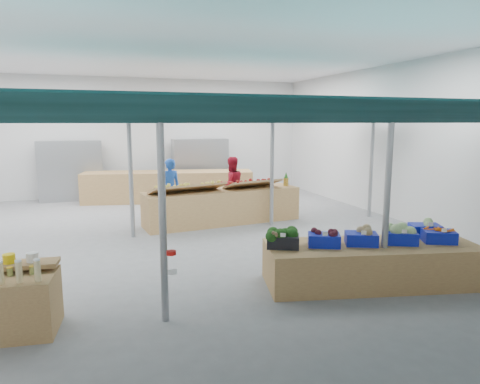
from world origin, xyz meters
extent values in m
plane|color=slate|center=(0.00, 0.00, 0.00)|extent=(13.00, 13.00, 0.00)
plane|color=silver|center=(0.00, 0.00, 4.20)|extent=(13.00, 13.00, 0.00)
plane|color=silver|center=(0.00, 6.50, 2.10)|extent=(12.00, 0.00, 12.00)
plane|color=silver|center=(6.00, 0.00, 2.10)|extent=(0.00, 13.00, 13.00)
cylinder|color=gray|center=(-1.00, -4.00, 1.50)|extent=(0.10, 0.10, 3.00)
cylinder|color=gray|center=(-1.00, 0.50, 1.50)|extent=(0.10, 0.10, 3.00)
cylinder|color=gray|center=(2.50, -4.00, 1.50)|extent=(0.10, 0.10, 3.00)
cylinder|color=gray|center=(2.50, 0.50, 1.50)|extent=(0.10, 0.10, 3.00)
cylinder|color=gray|center=(5.50, 0.50, 1.50)|extent=(0.10, 0.10, 3.00)
cylinder|color=gray|center=(0.75, -4.00, 2.85)|extent=(10.00, 0.06, 0.06)
cylinder|color=gray|center=(0.75, 0.50, 2.85)|extent=(10.00, 0.06, 0.06)
cube|color=black|center=(0.75, -4.65, 2.78)|extent=(9.50, 1.28, 0.30)
cube|color=black|center=(0.75, -3.35, 2.78)|extent=(9.50, 1.28, 0.30)
cube|color=black|center=(0.75, -0.15, 2.78)|extent=(9.50, 1.28, 0.30)
cube|color=black|center=(0.75, 1.15, 2.78)|extent=(9.50, 1.28, 0.30)
cube|color=#B23F33|center=(-2.50, 6.00, 1.00)|extent=(2.00, 0.50, 2.00)
cube|color=#B23F33|center=(2.00, 6.00, 1.00)|extent=(2.00, 0.50, 2.00)
cube|color=olive|center=(2.43, -3.78, 0.33)|extent=(3.61, 1.89, 0.67)
cube|color=olive|center=(1.38, 1.15, 0.44)|extent=(4.21, 1.39, 0.88)
cube|color=olive|center=(0.58, 4.77, 0.50)|extent=(5.68, 2.31, 1.00)
imported|color=#1B4AB1|center=(0.18, 2.25, 0.83)|extent=(0.64, 0.45, 1.65)
imported|color=#A31428|center=(1.98, 2.25, 0.83)|extent=(0.86, 0.70, 1.65)
cube|color=black|center=(0.98, -3.45, 0.77)|extent=(0.60, 0.53, 0.20)
cube|color=white|center=(0.89, -3.65, 0.93)|extent=(0.08, 0.04, 0.06)
cube|color=#0F1CA8|center=(1.64, -3.60, 0.77)|extent=(0.60, 0.53, 0.20)
cube|color=white|center=(1.54, -3.80, 0.93)|extent=(0.08, 0.04, 0.06)
cube|color=#0F1CA8|center=(2.24, -3.74, 0.77)|extent=(0.60, 0.53, 0.20)
cube|color=white|center=(2.15, -3.94, 0.93)|extent=(0.08, 0.04, 0.06)
cube|color=#0F1CA8|center=(2.89, -3.89, 0.77)|extent=(0.60, 0.53, 0.20)
cube|color=white|center=(2.80, -4.09, 0.93)|extent=(0.08, 0.04, 0.06)
cube|color=#0F1CA8|center=(3.55, -4.04, 0.77)|extent=(0.60, 0.53, 0.20)
cube|color=white|center=(3.45, -4.24, 0.93)|extent=(0.08, 0.04, 0.06)
sphere|color=brown|center=(0.82, -3.53, 0.91)|extent=(0.09, 0.09, 0.09)
sphere|color=brown|center=(0.77, -3.55, 0.95)|extent=(0.06, 0.06, 0.06)
cylinder|color=red|center=(-0.99, -4.52, 1.10)|extent=(0.12, 0.12, 0.05)
cube|color=white|center=(-0.99, -4.58, 0.88)|extent=(0.10, 0.01, 0.07)
cube|color=#997247|center=(0.41, 0.96, 1.00)|extent=(2.00, 1.04, 0.26)
cube|color=#997247|center=(2.22, 1.14, 1.00)|extent=(1.60, 0.96, 0.26)
cylinder|color=#8C6019|center=(3.25, 1.24, 0.99)|extent=(0.14, 0.14, 0.22)
cone|color=#26661E|center=(3.25, 1.24, 1.18)|extent=(0.12, 0.12, 0.18)
cube|color=#0F1CA8|center=(3.64, -3.62, 0.77)|extent=(0.59, 0.51, 0.20)
cube|color=white|center=(3.56, -3.83, 0.93)|extent=(0.08, 0.04, 0.06)
camera|label=1|loc=(-1.84, -9.44, 2.65)|focal=32.00mm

